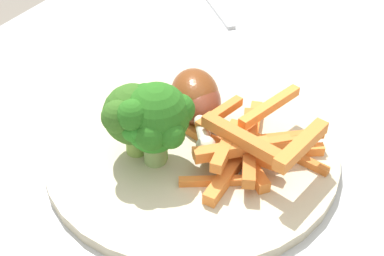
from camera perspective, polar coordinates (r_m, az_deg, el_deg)
dining_table at (r=0.60m, az=5.47°, el=-10.03°), size 0.95×0.83×0.73m
dinner_plate at (r=0.50m, az=0.00°, el=-2.33°), size 0.29×0.29×0.01m
broccoli_floret_front at (r=0.44m, az=-4.00°, el=1.29°), size 0.07×0.06×0.08m
broccoli_floret_middle at (r=0.46m, az=-6.77°, el=1.37°), size 0.07×0.06×0.07m
broccoli_floret_back at (r=0.45m, az=-4.72°, el=0.30°), size 0.06×0.05×0.07m
carrot_fries_pile at (r=0.47m, az=6.57°, el=-1.98°), size 0.16×0.16×0.05m
chicken_drumstick_near at (r=0.51m, az=0.84°, el=2.83°), size 0.11×0.09×0.04m
chicken_drumstick_far at (r=0.52m, az=0.39°, el=3.55°), size 0.12×0.10×0.05m
fork at (r=0.80m, az=2.16°, el=14.36°), size 0.14×0.14×0.00m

